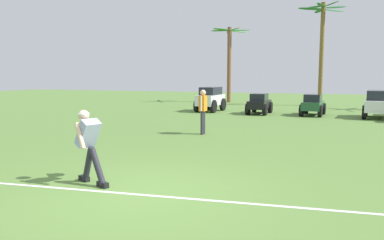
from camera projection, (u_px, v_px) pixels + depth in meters
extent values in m
plane|color=#587E38|center=(139.00, 194.00, 6.45)|extent=(80.00, 80.00, 0.00)
cube|color=white|center=(138.00, 194.00, 6.43)|extent=(20.95, 2.60, 0.01)
cylinder|color=#23232D|center=(88.00, 164.00, 7.12)|extent=(0.37, 0.24, 0.72)
cube|color=black|center=(84.00, 178.00, 7.27)|extent=(0.28, 0.19, 0.10)
cylinder|color=#23232D|center=(97.00, 167.00, 6.92)|extent=(0.45, 0.27, 0.69)
cube|color=black|center=(103.00, 185.00, 6.85)|extent=(0.28, 0.19, 0.10)
cube|color=#9EA3D1|center=(88.00, 133.00, 7.04)|extent=(0.53, 0.48, 0.57)
sphere|color=beige|center=(84.00, 115.00, 7.08)|extent=(0.27, 0.27, 0.21)
cylinder|color=white|center=(84.00, 114.00, 7.08)|extent=(0.28, 0.28, 0.03)
cylinder|color=beige|center=(88.00, 138.00, 7.37)|extent=(0.56, 0.28, 0.27)
cylinder|color=beige|center=(80.00, 136.00, 6.86)|extent=(0.29, 0.18, 0.49)
cylinder|color=white|center=(85.00, 146.00, 7.52)|extent=(0.30, 0.30, 0.06)
cylinder|color=#33333D|center=(202.00, 123.00, 12.99)|extent=(0.11, 0.11, 0.82)
cylinder|color=#33333D|center=(204.00, 122.00, 13.15)|extent=(0.11, 0.11, 0.82)
cube|color=orange|center=(203.00, 103.00, 12.99)|extent=(0.20, 0.34, 0.54)
cylinder|color=beige|center=(201.00, 103.00, 12.79)|extent=(0.07, 0.07, 0.52)
cylinder|color=beige|center=(205.00, 103.00, 13.18)|extent=(0.07, 0.07, 0.52)
sphere|color=beige|center=(203.00, 93.00, 12.95)|extent=(0.20, 0.20, 0.20)
cube|color=silver|center=(210.00, 100.00, 21.63)|extent=(1.11, 2.40, 0.60)
cube|color=#1E232B|center=(211.00, 91.00, 21.61)|extent=(0.95, 1.60, 0.44)
cylinder|color=black|center=(208.00, 104.00, 22.57)|extent=(0.22, 0.73, 0.72)
cylinder|color=black|center=(223.00, 104.00, 22.17)|extent=(0.22, 0.73, 0.72)
cylinder|color=black|center=(197.00, 106.00, 21.16)|extent=(0.22, 0.73, 0.72)
cylinder|color=black|center=(213.00, 106.00, 20.76)|extent=(0.22, 0.73, 0.72)
cube|color=black|center=(259.00, 104.00, 20.22)|extent=(0.95, 2.22, 0.42)
cube|color=#1E232B|center=(259.00, 97.00, 20.08)|extent=(0.81, 1.12, 0.38)
cylinder|color=black|center=(254.00, 107.00, 21.12)|extent=(0.19, 0.60, 0.60)
cylinder|color=black|center=(270.00, 107.00, 20.78)|extent=(0.19, 0.60, 0.60)
cylinder|color=black|center=(248.00, 109.00, 19.70)|extent=(0.19, 0.60, 0.60)
cylinder|color=black|center=(265.00, 110.00, 19.37)|extent=(0.19, 0.60, 0.60)
cube|color=#235133|center=(313.00, 106.00, 19.40)|extent=(1.07, 2.26, 0.42)
cube|color=#1E232B|center=(313.00, 98.00, 19.27)|extent=(0.88, 1.16, 0.38)
cylinder|color=black|center=(306.00, 108.00, 20.31)|extent=(0.23, 0.61, 0.60)
cylinder|color=black|center=(324.00, 109.00, 19.92)|extent=(0.23, 0.61, 0.60)
cylinder|color=black|center=(301.00, 110.00, 18.93)|extent=(0.23, 0.61, 0.60)
cylinder|color=black|center=(320.00, 111.00, 18.54)|extent=(0.23, 0.61, 0.60)
cube|color=silver|center=(376.00, 106.00, 18.13)|extent=(1.21, 2.49, 0.55)
cube|color=#1E232B|center=(377.00, 95.00, 18.20)|extent=(1.03, 1.88, 0.46)
cylinder|color=black|center=(366.00, 110.00, 19.11)|extent=(0.25, 0.68, 0.66)
cylinder|color=black|center=(364.00, 112.00, 17.64)|extent=(0.25, 0.68, 0.66)
cylinder|color=brown|center=(229.00, 65.00, 28.83)|extent=(0.32, 0.32, 5.74)
ellipsoid|color=#327C2A|center=(240.00, 30.00, 28.35)|extent=(1.63, 0.48, 0.15)
ellipsoid|color=#327C2A|center=(238.00, 32.00, 29.11)|extent=(1.15, 1.73, 0.15)
ellipsoid|color=#327C2A|center=(228.00, 32.00, 29.41)|extent=(0.87, 1.76, 0.14)
ellipsoid|color=#327C2A|center=(220.00, 31.00, 28.72)|extent=(1.48, 0.39, 0.15)
ellipsoid|color=#327C2A|center=(222.00, 29.00, 27.93)|extent=(1.03, 1.71, 0.14)
ellipsoid|color=#327C2A|center=(234.00, 29.00, 27.69)|extent=(1.31, 1.54, 0.15)
cylinder|color=brown|center=(321.00, 55.00, 25.39)|extent=(0.29, 0.29, 6.94)
ellipsoid|color=#296833|center=(335.00, 7.00, 24.79)|extent=(1.45, 0.29, 0.19)
ellipsoid|color=#296833|center=(334.00, 11.00, 25.45)|extent=(1.52, 1.56, 0.19)
ellipsoid|color=#296833|center=(319.00, 11.00, 25.81)|extent=(0.84, 1.53, 0.20)
ellipsoid|color=#296833|center=(313.00, 7.00, 25.58)|extent=(1.49, 0.92, 0.15)
ellipsoid|color=#296833|center=(311.00, 9.00, 24.82)|extent=(1.68, 1.28, 0.19)
ellipsoid|color=#296833|center=(320.00, 5.00, 24.29)|extent=(0.56, 1.75, 0.16)
ellipsoid|color=#296833|center=(331.00, 4.00, 24.06)|extent=(1.19, 1.84, 0.15)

